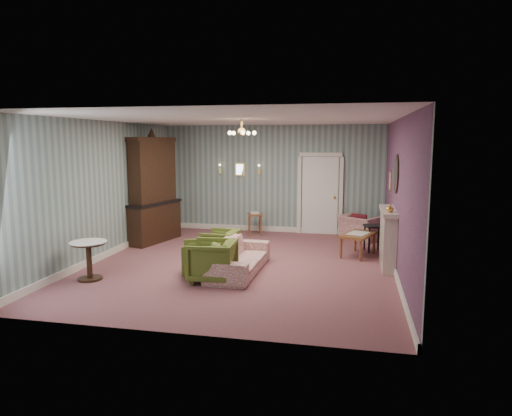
% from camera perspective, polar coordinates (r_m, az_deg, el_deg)
% --- Properties ---
extents(floor, '(7.00, 7.00, 0.00)m').
position_cam_1_polar(floor, '(9.49, -1.69, -6.90)').
color(floor, '#824B51').
rests_on(floor, ground).
extents(ceiling, '(7.00, 7.00, 0.00)m').
position_cam_1_polar(ceiling, '(9.16, -1.77, 10.89)').
color(ceiling, white).
rests_on(ceiling, ground).
extents(wall_back, '(6.00, 0.00, 6.00)m').
position_cam_1_polar(wall_back, '(12.62, 2.01, 3.59)').
color(wall_back, slate).
rests_on(wall_back, ground).
extents(wall_front, '(6.00, 0.00, 6.00)m').
position_cam_1_polar(wall_front, '(5.90, -9.75, -1.94)').
color(wall_front, slate).
rests_on(wall_front, ground).
extents(wall_left, '(0.00, 7.00, 7.00)m').
position_cam_1_polar(wall_left, '(10.33, -18.13, 2.13)').
color(wall_left, slate).
rests_on(wall_left, ground).
extents(wall_right, '(0.00, 7.00, 7.00)m').
position_cam_1_polar(wall_right, '(9.00, 17.19, 1.31)').
color(wall_right, slate).
rests_on(wall_right, ground).
extents(wall_right_floral, '(0.00, 7.00, 7.00)m').
position_cam_1_polar(wall_right_floral, '(8.99, 17.09, 1.32)').
color(wall_right_floral, '#A55272').
rests_on(wall_right_floral, ground).
extents(door, '(1.12, 0.12, 2.16)m').
position_cam_1_polar(door, '(12.47, 7.87, 1.75)').
color(door, white).
rests_on(door, floor).
extents(olive_chair_a, '(0.78, 0.83, 0.81)m').
position_cam_1_polar(olive_chair_a, '(8.31, -5.43, -6.23)').
color(olive_chair_a, '#515E21').
rests_on(olive_chair_a, floor).
extents(olive_chair_b, '(0.82, 0.85, 0.71)m').
position_cam_1_polar(olive_chair_b, '(8.68, -6.75, -5.96)').
color(olive_chair_b, '#515E21').
rests_on(olive_chair_b, floor).
extents(olive_chair_c, '(0.70, 0.74, 0.70)m').
position_cam_1_polar(olive_chair_c, '(9.79, -4.43, -4.34)').
color(olive_chair_c, '#515E21').
rests_on(olive_chair_c, floor).
extents(sofa_chintz, '(0.64, 2.06, 0.80)m').
position_cam_1_polar(sofa_chintz, '(8.84, -2.14, -5.36)').
color(sofa_chintz, '#933B47').
rests_on(sofa_chintz, floor).
extents(wingback_chair, '(1.13, 1.06, 0.83)m').
position_cam_1_polar(wingback_chair, '(11.99, 12.79, -1.86)').
color(wingback_chair, '#933B47').
rests_on(wingback_chair, floor).
extents(dresser, '(0.93, 1.72, 2.72)m').
position_cam_1_polar(dresser, '(11.63, -12.60, 2.55)').
color(dresser, black).
rests_on(dresser, floor).
extents(fireplace, '(0.30, 1.40, 1.16)m').
position_cam_1_polar(fireplace, '(9.52, 15.91, -3.58)').
color(fireplace, beige).
rests_on(fireplace, floor).
extents(mantel_vase, '(0.15, 0.15, 0.15)m').
position_cam_1_polar(mantel_vase, '(9.01, 16.12, -0.02)').
color(mantel_vase, gold).
rests_on(mantel_vase, fireplace).
extents(oval_mirror, '(0.04, 0.76, 0.84)m').
position_cam_1_polar(oval_mirror, '(9.35, 16.83, 4.05)').
color(oval_mirror, white).
rests_on(oval_mirror, wall_right).
extents(framed_print, '(0.04, 0.34, 0.42)m').
position_cam_1_polar(framed_print, '(10.71, 16.22, 3.23)').
color(framed_print, gold).
rests_on(framed_print, wall_right).
extents(coffee_table, '(0.86, 1.11, 0.50)m').
position_cam_1_polar(coffee_table, '(10.32, 12.42, -4.41)').
color(coffee_table, brown).
rests_on(coffee_table, floor).
extents(side_table_black, '(0.50, 0.50, 0.60)m').
position_cam_1_polar(side_table_black, '(10.79, 14.28, -3.63)').
color(side_table_black, black).
rests_on(side_table_black, floor).
extents(pedestal_table, '(0.74, 0.74, 0.71)m').
position_cam_1_polar(pedestal_table, '(8.88, -19.82, -6.09)').
color(pedestal_table, black).
rests_on(pedestal_table, floor).
extents(nesting_table, '(0.50, 0.57, 0.62)m').
position_cam_1_polar(nesting_table, '(12.27, -0.14, -1.90)').
color(nesting_table, brown).
rests_on(nesting_table, floor).
extents(gilt_mirror_back, '(0.28, 0.06, 0.36)m').
position_cam_1_polar(gilt_mirror_back, '(12.75, -2.01, 4.76)').
color(gilt_mirror_back, gold).
rests_on(gilt_mirror_back, wall_back).
extents(sconce_left, '(0.16, 0.12, 0.30)m').
position_cam_1_polar(sconce_left, '(12.88, -4.42, 4.78)').
color(sconce_left, gold).
rests_on(sconce_left, wall_back).
extents(sconce_right, '(0.16, 0.12, 0.30)m').
position_cam_1_polar(sconce_right, '(12.61, 0.40, 4.73)').
color(sconce_right, gold).
rests_on(sconce_right, wall_back).
extents(chandelier, '(0.56, 0.56, 0.36)m').
position_cam_1_polar(chandelier, '(9.15, -1.76, 9.20)').
color(chandelier, gold).
rests_on(chandelier, ceiling).
extents(burgundy_cushion, '(0.41, 0.28, 0.39)m').
position_cam_1_polar(burgundy_cushion, '(11.83, 12.56, -1.66)').
color(burgundy_cushion, maroon).
rests_on(burgundy_cushion, wingback_chair).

